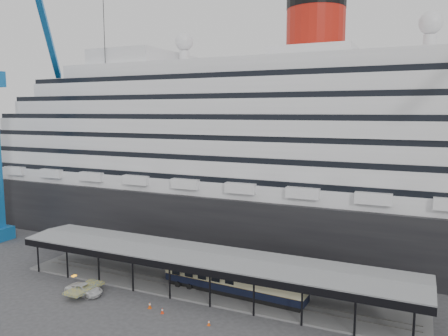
% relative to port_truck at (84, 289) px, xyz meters
% --- Properties ---
extents(ground, '(200.00, 200.00, 0.00)m').
position_rel_port_truck_xyz_m(ground, '(13.78, 2.77, -0.71)').
color(ground, '#38383B').
rests_on(ground, ground).
extents(cruise_ship, '(130.00, 30.00, 43.90)m').
position_rel_port_truck_xyz_m(cruise_ship, '(13.83, 34.77, 17.64)').
color(cruise_ship, black).
rests_on(cruise_ship, ground).
extents(platform_canopy, '(56.00, 9.18, 5.30)m').
position_rel_port_truck_xyz_m(platform_canopy, '(13.78, 7.77, 1.65)').
color(platform_canopy, slate).
rests_on(platform_canopy, ground).
extents(port_truck, '(5.17, 2.45, 1.43)m').
position_rel_port_truck_xyz_m(port_truck, '(0.00, 0.00, 0.00)').
color(port_truck, silver).
rests_on(port_truck, ground).
extents(pullman_carriage, '(19.92, 3.79, 19.43)m').
position_rel_port_truck_xyz_m(pullman_carriage, '(18.05, 7.77, 1.67)').
color(pullman_carriage, black).
rests_on(pullman_carriage, ground).
extents(traffic_cone_left, '(0.43, 0.43, 0.84)m').
position_rel_port_truck_xyz_m(traffic_cone_left, '(10.13, 0.20, -0.30)').
color(traffic_cone_left, '#CF480B').
rests_on(traffic_cone_left, ground).
extents(traffic_cone_mid, '(0.47, 0.47, 0.73)m').
position_rel_port_truck_xyz_m(traffic_cone_mid, '(12.28, -0.33, -0.35)').
color(traffic_cone_mid, red).
rests_on(traffic_cone_mid, ground).
extents(traffic_cone_right, '(0.36, 0.36, 0.66)m').
position_rel_port_truck_xyz_m(traffic_cone_right, '(18.68, -0.67, -0.38)').
color(traffic_cone_right, '#EF510D').
rests_on(traffic_cone_right, ground).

